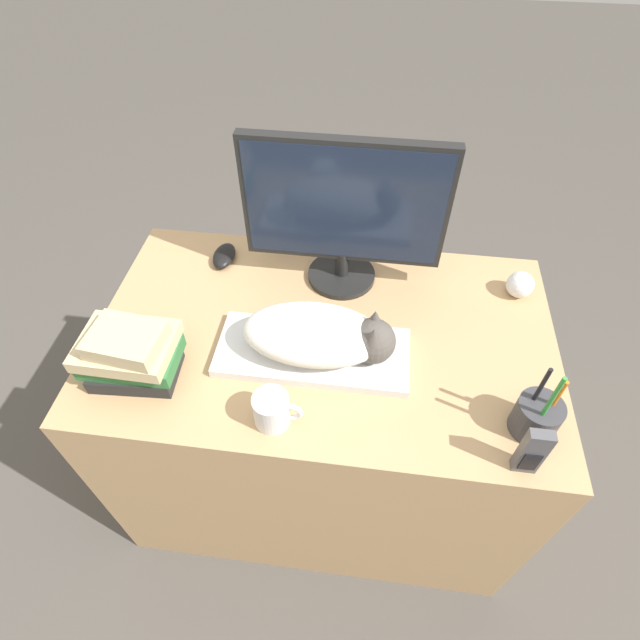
{
  "coord_description": "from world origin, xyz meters",
  "views": [
    {
      "loc": [
        0.09,
        -0.46,
        1.72
      ],
      "look_at": [
        -0.01,
        0.33,
        0.83
      ],
      "focal_mm": 28.0,
      "sensor_mm": 36.0,
      "label": 1
    }
  ],
  "objects_px": {
    "monitor": "(344,210)",
    "book_stack": "(130,353)",
    "computer_mouse": "(224,256)",
    "keyboard": "(313,352)",
    "cat": "(323,335)",
    "pen_cup": "(536,416)",
    "phone": "(532,452)",
    "baseball": "(520,285)",
    "coffee_mug": "(273,410)"
  },
  "relations": [
    {
      "from": "monitor",
      "to": "book_stack",
      "type": "relative_size",
      "value": 2.32
    },
    {
      "from": "monitor",
      "to": "computer_mouse",
      "type": "distance_m",
      "value": 0.4
    },
    {
      "from": "keyboard",
      "to": "cat",
      "type": "xyz_separation_m",
      "value": [
        0.02,
        -0.0,
        0.07
      ]
    },
    {
      "from": "pen_cup",
      "to": "book_stack",
      "type": "xyz_separation_m",
      "value": [
        -0.88,
        0.03,
        0.02
      ]
    },
    {
      "from": "keyboard",
      "to": "monitor",
      "type": "relative_size",
      "value": 0.91
    },
    {
      "from": "monitor",
      "to": "cat",
      "type": "bearing_deg",
      "value": -93.38
    },
    {
      "from": "keyboard",
      "to": "monitor",
      "type": "height_order",
      "value": "monitor"
    },
    {
      "from": "cat",
      "to": "phone",
      "type": "bearing_deg",
      "value": -27.54
    },
    {
      "from": "cat",
      "to": "book_stack",
      "type": "bearing_deg",
      "value": -166.37
    },
    {
      "from": "cat",
      "to": "phone",
      "type": "height_order",
      "value": "cat"
    },
    {
      "from": "monitor",
      "to": "phone",
      "type": "relative_size",
      "value": 3.76
    },
    {
      "from": "keyboard",
      "to": "baseball",
      "type": "distance_m",
      "value": 0.58
    },
    {
      "from": "monitor",
      "to": "book_stack",
      "type": "xyz_separation_m",
      "value": [
        -0.44,
        -0.38,
        -0.15
      ]
    },
    {
      "from": "pen_cup",
      "to": "phone",
      "type": "bearing_deg",
      "value": -106.66
    },
    {
      "from": "book_stack",
      "to": "computer_mouse",
      "type": "bearing_deg",
      "value": 76.4
    },
    {
      "from": "pen_cup",
      "to": "keyboard",
      "type": "bearing_deg",
      "value": 164.7
    },
    {
      "from": "coffee_mug",
      "to": "keyboard",
      "type": "bearing_deg",
      "value": 72.37
    },
    {
      "from": "cat",
      "to": "pen_cup",
      "type": "relative_size",
      "value": 1.66
    },
    {
      "from": "cat",
      "to": "monitor",
      "type": "distance_m",
      "value": 0.32
    },
    {
      "from": "keyboard",
      "to": "coffee_mug",
      "type": "distance_m",
      "value": 0.2
    },
    {
      "from": "book_stack",
      "to": "pen_cup",
      "type": "bearing_deg",
      "value": -2.02
    },
    {
      "from": "pen_cup",
      "to": "book_stack",
      "type": "distance_m",
      "value": 0.89
    },
    {
      "from": "monitor",
      "to": "phone",
      "type": "bearing_deg",
      "value": -50.43
    },
    {
      "from": "monitor",
      "to": "coffee_mug",
      "type": "height_order",
      "value": "monitor"
    },
    {
      "from": "coffee_mug",
      "to": "pen_cup",
      "type": "bearing_deg",
      "value": 5.47
    },
    {
      "from": "keyboard",
      "to": "cat",
      "type": "height_order",
      "value": "cat"
    },
    {
      "from": "computer_mouse",
      "to": "keyboard",
      "type": "bearing_deg",
      "value": -46.03
    },
    {
      "from": "monitor",
      "to": "book_stack",
      "type": "bearing_deg",
      "value": -138.87
    },
    {
      "from": "pen_cup",
      "to": "phone",
      "type": "height_order",
      "value": "pen_cup"
    },
    {
      "from": "phone",
      "to": "book_stack",
      "type": "relative_size",
      "value": 0.62
    },
    {
      "from": "computer_mouse",
      "to": "coffee_mug",
      "type": "xyz_separation_m",
      "value": [
        0.24,
        -0.49,
        0.02
      ]
    },
    {
      "from": "computer_mouse",
      "to": "book_stack",
      "type": "bearing_deg",
      "value": -103.6
    },
    {
      "from": "monitor",
      "to": "pen_cup",
      "type": "bearing_deg",
      "value": -42.74
    },
    {
      "from": "keyboard",
      "to": "cat",
      "type": "bearing_deg",
      "value": -0.0
    },
    {
      "from": "monitor",
      "to": "book_stack",
      "type": "distance_m",
      "value": 0.6
    },
    {
      "from": "baseball",
      "to": "coffee_mug",
      "type": "bearing_deg",
      "value": -141.0
    },
    {
      "from": "cat",
      "to": "computer_mouse",
      "type": "bearing_deg",
      "value": 136.14
    },
    {
      "from": "coffee_mug",
      "to": "phone",
      "type": "relative_size",
      "value": 0.8
    },
    {
      "from": "coffee_mug",
      "to": "monitor",
      "type": "bearing_deg",
      "value": 78.0
    },
    {
      "from": "coffee_mug",
      "to": "book_stack",
      "type": "xyz_separation_m",
      "value": [
        -0.34,
        0.08,
        0.03
      ]
    },
    {
      "from": "phone",
      "to": "monitor",
      "type": "bearing_deg",
      "value": 129.57
    },
    {
      "from": "phone",
      "to": "keyboard",
      "type": "bearing_deg",
      "value": 153.67
    },
    {
      "from": "computer_mouse",
      "to": "coffee_mug",
      "type": "distance_m",
      "value": 0.55
    },
    {
      "from": "baseball",
      "to": "phone",
      "type": "height_order",
      "value": "phone"
    },
    {
      "from": "coffee_mug",
      "to": "book_stack",
      "type": "bearing_deg",
      "value": 166.16
    },
    {
      "from": "computer_mouse",
      "to": "cat",
      "type": "bearing_deg",
      "value": -43.86
    },
    {
      "from": "computer_mouse",
      "to": "phone",
      "type": "distance_m",
      "value": 0.93
    },
    {
      "from": "baseball",
      "to": "book_stack",
      "type": "relative_size",
      "value": 0.33
    },
    {
      "from": "book_stack",
      "to": "baseball",
      "type": "bearing_deg",
      "value": 22.61
    },
    {
      "from": "pen_cup",
      "to": "phone",
      "type": "distance_m",
      "value": 0.1
    }
  ]
}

